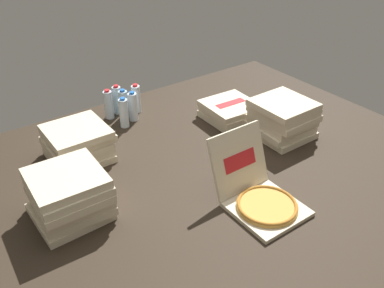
% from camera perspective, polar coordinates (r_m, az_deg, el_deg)
% --- Properties ---
extents(ground_plane, '(3.20, 2.40, 0.02)m').
position_cam_1_polar(ground_plane, '(2.57, 0.83, -3.98)').
color(ground_plane, '#2D2319').
extents(open_pizza_box, '(0.37, 0.50, 0.37)m').
position_cam_1_polar(open_pizza_box, '(2.30, 9.30, -6.88)').
color(open_pizza_box, beige).
rests_on(open_pizza_box, ground_plane).
extents(pizza_stack_right_near, '(0.40, 0.39, 0.22)m').
position_cam_1_polar(pizza_stack_right_near, '(2.73, -15.58, 0.13)').
color(pizza_stack_right_near, beige).
rests_on(pizza_stack_right_near, ground_plane).
extents(pizza_stack_left_mid, '(0.40, 0.40, 0.14)m').
position_cam_1_polar(pizza_stack_left_mid, '(3.12, 5.42, 4.58)').
color(pizza_stack_left_mid, beige).
rests_on(pizza_stack_left_mid, ground_plane).
extents(pizza_stack_center_near, '(0.40, 0.40, 0.27)m').
position_cam_1_polar(pizza_stack_center_near, '(2.94, 12.42, 3.50)').
color(pizza_stack_center_near, beige).
rests_on(pizza_stack_center_near, ground_plane).
extents(pizza_stack_right_mid, '(0.40, 0.40, 0.27)m').
position_cam_1_polar(pizza_stack_right_mid, '(2.26, -16.64, -6.87)').
color(pizza_stack_right_mid, beige).
rests_on(pizza_stack_right_mid, ground_plane).
extents(water_bottle_0, '(0.07, 0.07, 0.23)m').
position_cam_1_polar(water_bottle_0, '(3.11, -8.17, 5.16)').
color(water_bottle_0, white).
rests_on(water_bottle_0, ground_plane).
extents(water_bottle_1, '(0.07, 0.07, 0.23)m').
position_cam_1_polar(water_bottle_1, '(3.16, -9.46, 5.46)').
color(water_bottle_1, silver).
rests_on(water_bottle_1, ground_plane).
extents(water_bottle_2, '(0.07, 0.07, 0.23)m').
position_cam_1_polar(water_bottle_2, '(3.23, -7.76, 6.24)').
color(water_bottle_2, white).
rests_on(water_bottle_2, ground_plane).
extents(water_bottle_3, '(0.07, 0.07, 0.23)m').
position_cam_1_polar(water_bottle_3, '(3.03, -9.44, 4.27)').
color(water_bottle_3, silver).
rests_on(water_bottle_3, ground_plane).
extents(water_bottle_4, '(0.07, 0.07, 0.23)m').
position_cam_1_polar(water_bottle_4, '(3.17, -11.51, 5.39)').
color(water_bottle_4, silver).
rests_on(water_bottle_4, ground_plane).
extents(water_bottle_5, '(0.07, 0.07, 0.23)m').
position_cam_1_polar(water_bottle_5, '(3.23, -10.33, 6.05)').
color(water_bottle_5, silver).
rests_on(water_bottle_5, ground_plane).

